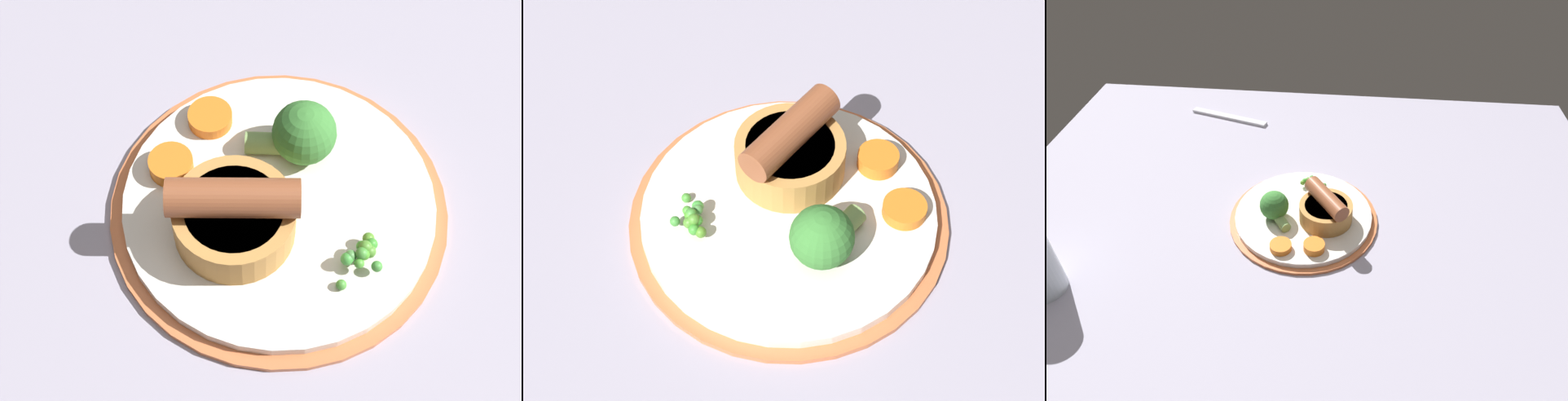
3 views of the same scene
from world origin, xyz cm
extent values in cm
cube|color=#9E99AD|center=(0.00, 0.00, 1.50)|extent=(110.00, 80.00, 3.00)
cylinder|color=#CC6B3D|center=(0.20, -4.78, 3.25)|extent=(24.85, 24.85, 0.50)
cylinder|color=silver|center=(0.20, -4.78, 3.70)|extent=(22.86, 22.86, 1.40)
cylinder|color=#BC8442|center=(3.79, -5.92, 5.99)|extent=(8.68, 8.68, 3.19)
cylinder|color=#33190C|center=(3.79, -5.92, 7.44)|extent=(6.95, 6.95, 0.30)
cylinder|color=brown|center=(3.79, -5.92, 8.95)|extent=(7.57, 8.92, 2.73)
sphere|color=#4B8627|center=(-0.92, 2.27, 5.30)|extent=(0.87, 0.87, 0.87)
sphere|color=#439627|center=(0.52, 2.81, 5.72)|extent=(0.80, 0.80, 0.80)
sphere|color=#44823E|center=(1.06, 2.08, 5.53)|extent=(0.85, 0.85, 0.85)
sphere|color=#408C34|center=(0.58, 2.66, 5.81)|extent=(0.90, 0.90, 0.90)
sphere|color=#4A872D|center=(-0.35, 2.94, 5.53)|extent=(0.93, 0.93, 0.93)
sphere|color=#408F38|center=(0.56, 3.93, 5.32)|extent=(0.79, 0.79, 0.79)
sphere|color=#3A912E|center=(-0.63, 2.72, 5.41)|extent=(0.87, 0.87, 0.87)
sphere|color=#398F29|center=(0.11, 2.30, 5.60)|extent=(0.80, 0.80, 0.80)
sphere|color=#4D892B|center=(0.18, 2.71, 5.67)|extent=(0.81, 0.81, 0.81)
sphere|color=green|center=(1.18, 2.87, 5.50)|extent=(0.72, 0.72, 0.72)
sphere|color=#4A8A2D|center=(0.31, 2.56, 5.77)|extent=(0.94, 0.94, 0.94)
sphere|color=#4B9937|center=(0.27, 2.62, 5.70)|extent=(0.80, 0.80, 0.80)
sphere|color=green|center=(1.37, 2.01, 5.47)|extent=(0.93, 0.93, 0.93)
sphere|color=#428E33|center=(2.93, 2.64, 4.78)|extent=(0.76, 0.76, 0.76)
sphere|color=#387A33|center=(-4.68, -5.96, 6.79)|extent=(4.79, 4.79, 4.79)
cylinder|color=#7A9E56|center=(-3.04, -8.35, 5.24)|extent=(3.03, 3.36, 1.68)
cylinder|color=orange|center=(2.52, -12.84, 5.03)|extent=(3.31, 3.31, 1.26)
cylinder|color=orange|center=(-2.61, -13.23, 4.91)|extent=(4.44, 4.44, 1.02)
camera|label=1|loc=(26.37, 13.31, 59.06)|focal=60.00mm
camera|label=2|loc=(-38.51, 6.03, 58.23)|focal=60.00mm
camera|label=3|loc=(6.57, -62.12, 56.66)|focal=32.00mm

